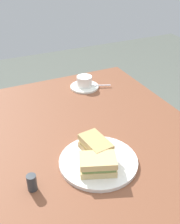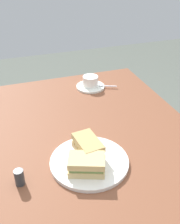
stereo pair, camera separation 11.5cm
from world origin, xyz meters
The scene contains 8 objects.
dining_table centered at (0.00, 0.00, 0.65)m, with size 1.13×0.91×0.75m.
sandwich_plate centered at (0.18, -0.05, 0.75)m, with size 0.28×0.28×0.01m, color white.
sandwich_front centered at (0.14, -0.04, 0.79)m, with size 0.14×0.09×0.06m.
sandwich_back centered at (0.23, -0.08, 0.79)m, with size 0.12×0.14×0.06m.
coffee_saucer centered at (-0.39, 0.15, 0.75)m, with size 0.15×0.15×0.01m, color white.
coffee_cup centered at (-0.39, 0.15, 0.79)m, with size 0.11×0.08×0.06m.
spoon centered at (-0.36, 0.22, 0.76)m, with size 0.05×0.10×0.01m.
salt_shaker centered at (0.20, -0.30, 0.78)m, with size 0.03×0.03×0.06m, color #33383D.
Camera 2 is at (0.90, -0.29, 1.44)m, focal length 44.76 mm.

